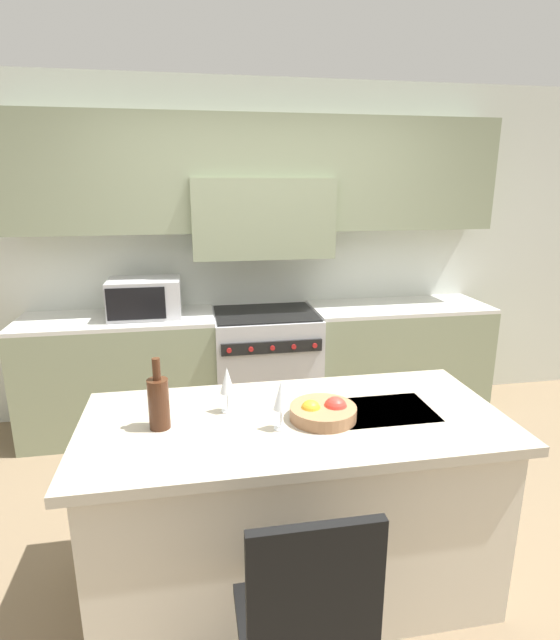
# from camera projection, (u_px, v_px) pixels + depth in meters

# --- Properties ---
(ground_plane) EXTENTS (10.00, 10.00, 0.00)m
(ground_plane) POSITION_uv_depth(u_px,v_px,m) (310.00, 552.00, 2.68)
(ground_plane) COLOR #7A664C
(back_cabinetry) EXTENTS (10.00, 0.46, 2.70)m
(back_cabinetry) POSITION_uv_depth(u_px,v_px,m) (260.00, 223.00, 4.01)
(back_cabinetry) COLOR silver
(back_cabinetry) RESTS_ON ground_plane
(back_counter) EXTENTS (3.73, 0.62, 0.93)m
(back_counter) POSITION_uv_depth(u_px,v_px,m) (265.00, 366.00, 4.08)
(back_counter) COLOR gray
(back_counter) RESTS_ON ground_plane
(range_stove) EXTENTS (0.81, 0.70, 0.92)m
(range_stove) POSITION_uv_depth(u_px,v_px,m) (266.00, 367.00, 4.06)
(range_stove) COLOR #B7B7BC
(range_stove) RESTS_ON ground_plane
(microwave) EXTENTS (0.53, 0.38, 0.29)m
(microwave) POSITION_uv_depth(u_px,v_px,m) (145.00, 298.00, 3.76)
(microwave) COLOR #B7B7BC
(microwave) RESTS_ON back_counter
(kitchen_island) EXTENTS (1.90, 0.87, 0.90)m
(kitchen_island) POSITION_uv_depth(u_px,v_px,m) (294.00, 503.00, 2.36)
(kitchen_island) COLOR beige
(kitchen_island) RESTS_ON ground_plane
(island_chair) EXTENTS (0.42, 0.40, 1.01)m
(island_chair) POSITION_uv_depth(u_px,v_px,m) (307.00, 625.00, 1.57)
(island_chair) COLOR black
(island_chair) RESTS_ON ground_plane
(wine_bottle) EXTENTS (0.09, 0.09, 0.32)m
(wine_bottle) POSITION_uv_depth(u_px,v_px,m) (159.00, 402.00, 2.12)
(wine_bottle) COLOR #422314
(wine_bottle) RESTS_ON kitchen_island
(wine_glass_near) EXTENTS (0.07, 0.07, 0.22)m
(wine_glass_near) POSITION_uv_depth(u_px,v_px,m) (281.00, 397.00, 2.10)
(wine_glass_near) COLOR white
(wine_glass_near) RESTS_ON kitchen_island
(wine_glass_far) EXTENTS (0.07, 0.07, 0.22)m
(wine_glass_far) POSITION_uv_depth(u_px,v_px,m) (227.00, 382.00, 2.26)
(wine_glass_far) COLOR white
(wine_glass_far) RESTS_ON kitchen_island
(fruit_bowl) EXTENTS (0.30, 0.30, 0.11)m
(fruit_bowl) POSITION_uv_depth(u_px,v_px,m) (324.00, 412.00, 2.22)
(fruit_bowl) COLOR #996B47
(fruit_bowl) RESTS_ON kitchen_island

